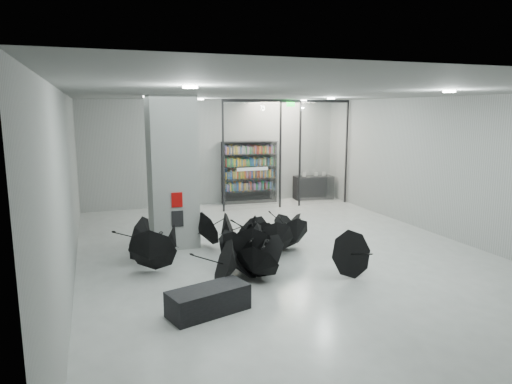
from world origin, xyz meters
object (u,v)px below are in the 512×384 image
object	(u,v)px
bench	(208,300)
column	(172,172)
umbrella_cluster	(243,250)
shop_counter	(313,187)
bookshelf	(249,172)

from	to	relation	value
bench	column	bearing A→B (deg)	71.68
column	umbrella_cluster	world-z (taller)	column
column	shop_counter	xyz separation A→B (m)	(6.53, 4.56, -1.52)
bench	umbrella_cluster	xyz separation A→B (m)	(1.46, 2.44, 0.08)
shop_counter	umbrella_cluster	world-z (taller)	umbrella_cluster
column	shop_counter	bearing A→B (deg)	34.92
umbrella_cluster	shop_counter	bearing A→B (deg)	51.83
bench	bookshelf	distance (m)	10.15
bookshelf	umbrella_cluster	bearing A→B (deg)	-106.02
column	shop_counter	distance (m)	8.11
shop_counter	umbrella_cluster	bearing A→B (deg)	-120.31
column	umbrella_cluster	bearing A→B (deg)	-58.29
shop_counter	umbrella_cluster	size ratio (longest dim) A/B	0.29
column	bench	size ratio (longest dim) A/B	2.74
column	bench	distance (m)	4.87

